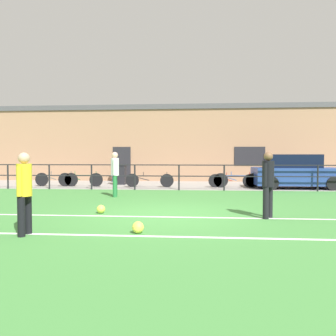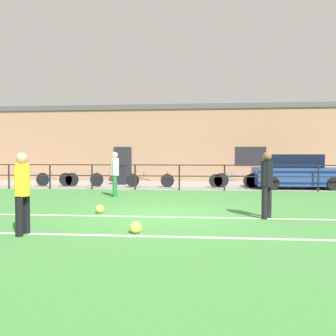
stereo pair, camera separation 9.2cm
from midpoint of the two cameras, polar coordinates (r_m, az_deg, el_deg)
ground at (r=8.35m, az=0.20°, el=-8.42°), size 60.00×44.00×0.04m
field_line_touchline at (r=7.98m, az=-0.03°, el=-8.75°), size 36.00×0.11×0.00m
field_line_hash at (r=6.10m, az=-1.66°, el=-12.14°), size 36.00×0.11×0.00m
pavement_strip at (r=16.76m, az=2.63°, el=-3.07°), size 48.00×5.00×0.02m
perimeter_fence at (r=14.22m, az=2.22°, el=-0.99°), size 36.07×0.07×1.15m
clubhouse_facade at (r=20.41m, az=3.07°, el=4.39°), size 28.00×2.56×4.66m
player_goalkeeper at (r=8.08m, az=17.59°, el=-2.17°), size 0.30×0.38×1.61m
player_striker at (r=12.06m, az=-9.27°, el=-0.59°), size 0.29×0.46×1.67m
player_winger at (r=6.65m, az=-24.26°, el=-3.32°), size 0.28×0.43×1.57m
soccer_ball_match at (r=6.35m, az=-5.40°, el=-10.52°), size 0.23×0.23×0.23m
soccer_ball_spare at (r=8.66m, az=-11.80°, el=-7.21°), size 0.22×0.22×0.22m
spectator_child at (r=19.13m, az=-9.35°, el=-0.45°), size 0.31×0.20×1.17m
parked_car_red at (r=16.03m, az=22.03°, el=-0.72°), size 3.87×1.89×1.58m
bicycle_parked_0 at (r=15.50m, az=-3.11°, el=-2.18°), size 2.35×0.04×0.75m
bicycle_parked_1 at (r=15.53m, az=11.67°, el=-2.22°), size 2.27×0.04×0.74m
bicycle_parked_2 at (r=16.43m, az=-15.14°, el=-1.98°), size 2.26×0.04×0.77m
bicycle_parked_3 at (r=16.89m, az=-19.08°, el=-1.91°), size 2.20×0.04×0.77m
bicycle_parked_4 at (r=15.56m, az=12.46°, el=-2.14°), size 2.21×0.04×0.78m
trash_bin_0 at (r=17.23m, az=-8.34°, el=-1.11°), size 0.65×0.56×1.07m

